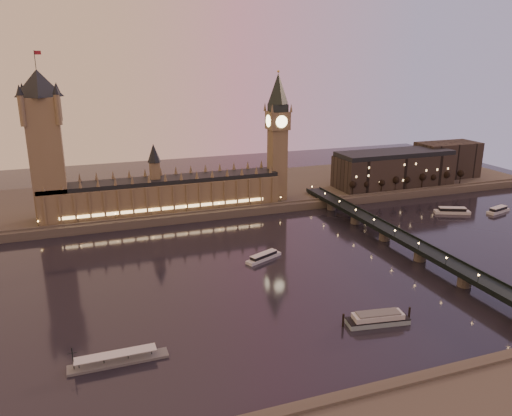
% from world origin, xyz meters
% --- Properties ---
extents(ground, '(700.00, 700.00, 0.00)m').
position_xyz_m(ground, '(0.00, 0.00, 0.00)').
color(ground, black).
rests_on(ground, ground).
extents(far_embankment, '(560.00, 130.00, 6.00)m').
position_xyz_m(far_embankment, '(30.00, 165.00, 3.00)').
color(far_embankment, '#423D35').
rests_on(far_embankment, ground).
extents(palace_of_westminster, '(180.00, 26.62, 52.00)m').
position_xyz_m(palace_of_westminster, '(-40.12, 120.99, 21.71)').
color(palace_of_westminster, brown).
rests_on(palace_of_westminster, ground).
extents(victoria_tower, '(31.68, 31.68, 118.00)m').
position_xyz_m(victoria_tower, '(-120.00, 121.00, 65.79)').
color(victoria_tower, brown).
rests_on(victoria_tower, ground).
extents(big_ben, '(17.68, 17.68, 104.00)m').
position_xyz_m(big_ben, '(53.99, 120.99, 63.95)').
color(big_ben, brown).
rests_on(big_ben, ground).
extents(westminster_bridge, '(13.20, 260.00, 15.30)m').
position_xyz_m(westminster_bridge, '(91.61, 0.00, 5.52)').
color(westminster_bridge, black).
rests_on(westminster_bridge, ground).
extents(city_block, '(155.00, 45.00, 34.00)m').
position_xyz_m(city_block, '(194.94, 130.93, 22.24)').
color(city_block, black).
rests_on(city_block, ground).
extents(bare_tree_0, '(5.71, 5.71, 11.61)m').
position_xyz_m(bare_tree_0, '(117.33, 109.00, 14.65)').
color(bare_tree_0, black).
rests_on(bare_tree_0, ground).
extents(bare_tree_1, '(5.71, 5.71, 11.61)m').
position_xyz_m(bare_tree_1, '(131.77, 109.00, 14.65)').
color(bare_tree_1, black).
rests_on(bare_tree_1, ground).
extents(bare_tree_2, '(5.71, 5.71, 11.61)m').
position_xyz_m(bare_tree_2, '(146.20, 109.00, 14.65)').
color(bare_tree_2, black).
rests_on(bare_tree_2, ground).
extents(bare_tree_3, '(5.71, 5.71, 11.61)m').
position_xyz_m(bare_tree_3, '(160.64, 109.00, 14.65)').
color(bare_tree_3, black).
rests_on(bare_tree_3, ground).
extents(bare_tree_4, '(5.71, 5.71, 11.61)m').
position_xyz_m(bare_tree_4, '(175.07, 109.00, 14.65)').
color(bare_tree_4, black).
rests_on(bare_tree_4, ground).
extents(bare_tree_5, '(5.71, 5.71, 11.61)m').
position_xyz_m(bare_tree_5, '(189.51, 109.00, 14.65)').
color(bare_tree_5, black).
rests_on(bare_tree_5, ground).
extents(bare_tree_6, '(5.71, 5.71, 11.61)m').
position_xyz_m(bare_tree_6, '(203.94, 109.00, 14.65)').
color(bare_tree_6, black).
rests_on(bare_tree_6, ground).
extents(bare_tree_7, '(5.71, 5.71, 11.61)m').
position_xyz_m(bare_tree_7, '(218.38, 109.00, 14.65)').
color(bare_tree_7, black).
rests_on(bare_tree_7, ground).
extents(bare_tree_8, '(5.71, 5.71, 11.61)m').
position_xyz_m(bare_tree_8, '(232.81, 109.00, 14.65)').
color(bare_tree_8, black).
rests_on(bare_tree_8, ground).
extents(cruise_boat_a, '(25.86, 16.05, 4.15)m').
position_xyz_m(cruise_boat_a, '(2.26, 14.93, 1.83)').
color(cruise_boat_a, silver).
rests_on(cruise_boat_a, ground).
extents(cruise_boat_b, '(27.88, 17.39, 5.07)m').
position_xyz_m(cruise_boat_b, '(177.35, 52.48, 2.23)').
color(cruise_boat_b, silver).
rests_on(cruise_boat_b, ground).
extents(cruise_boat_c, '(23.95, 12.00, 4.62)m').
position_xyz_m(cruise_boat_c, '(214.16, 42.21, 2.04)').
color(cruise_boat_c, silver).
rests_on(cruise_boat_c, ground).
extents(moored_barge, '(33.73, 12.57, 6.25)m').
position_xyz_m(moored_barge, '(25.03, -75.72, 2.64)').
color(moored_barge, '#7E96A0').
rests_on(moored_barge, ground).
extents(pontoon_pier, '(40.05, 6.68, 10.68)m').
position_xyz_m(pontoon_pier, '(-92.04, -66.80, 1.15)').
color(pontoon_pier, '#595B5E').
rests_on(pontoon_pier, ground).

